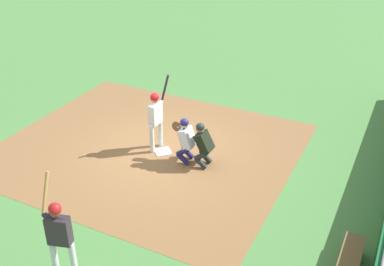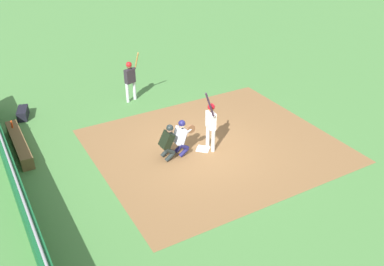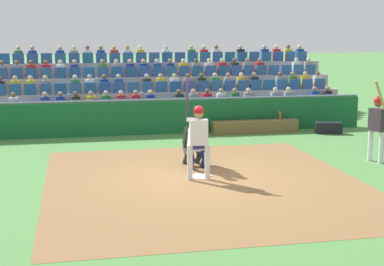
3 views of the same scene
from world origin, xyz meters
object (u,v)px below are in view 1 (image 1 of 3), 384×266
object	(u,v)px
home_plate_umpire	(203,143)
on_deck_batter	(59,232)
batter_at_plate	(156,115)
catcher_crouching	(185,138)
home_plate_marker	(163,151)

from	to	relation	value
home_plate_umpire	on_deck_batter	bearing A→B (deg)	171.85
batter_at_plate	on_deck_batter	distance (m)	5.05
catcher_crouching	home_plate_umpire	xyz separation A→B (m)	(0.01, -0.52, -0.03)
home_plate_marker	batter_at_plate	size ratio (longest dim) A/B	0.19
on_deck_batter	catcher_crouching	bearing A→B (deg)	-2.01
catcher_crouching	on_deck_batter	world-z (taller)	on_deck_batter
home_plate_marker	on_deck_batter	size ratio (longest dim) A/B	0.20
home_plate_marker	catcher_crouching	size ratio (longest dim) A/B	0.34
catcher_crouching	on_deck_batter	distance (m)	4.79
catcher_crouching	on_deck_batter	bearing A→B (deg)	177.99
home_plate_marker	on_deck_batter	world-z (taller)	on_deck_batter
on_deck_batter	home_plate_umpire	bearing A→B (deg)	-8.15
catcher_crouching	home_plate_umpire	world-z (taller)	catcher_crouching
batter_at_plate	catcher_crouching	distance (m)	1.10
catcher_crouching	home_plate_marker	bearing A→B (deg)	82.00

